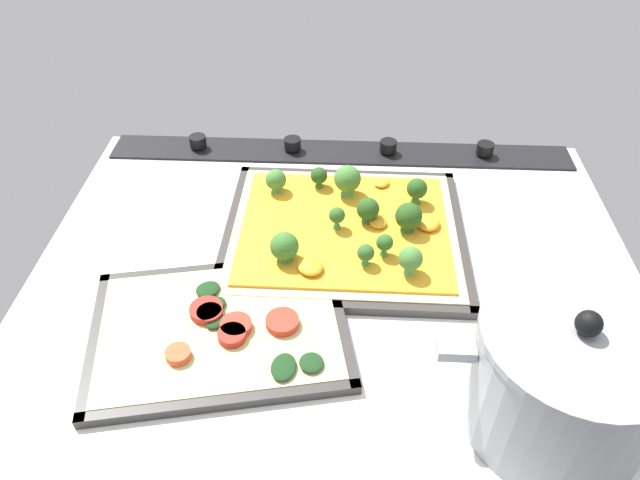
% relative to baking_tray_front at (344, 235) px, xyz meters
% --- Properties ---
extents(ground_plane, '(0.80, 0.68, 0.03)m').
position_rel_baking_tray_front_xyz_m(ground_plane, '(0.01, 0.09, -0.02)').
color(ground_plane, silver).
extents(stove_control_panel, '(0.77, 0.07, 0.03)m').
position_rel_baking_tray_front_xyz_m(stove_control_panel, '(0.01, -0.22, 0.00)').
color(stove_control_panel, black).
rests_on(stove_control_panel, ground_plane).
extents(baking_tray_front, '(0.34, 0.30, 0.01)m').
position_rel_baking_tray_front_xyz_m(baking_tray_front, '(0.00, 0.00, 0.00)').
color(baking_tray_front, '#33302D').
rests_on(baking_tray_front, ground_plane).
extents(broccoli_pizza, '(0.31, 0.27, 0.06)m').
position_rel_baking_tray_front_xyz_m(broccoli_pizza, '(-0.00, -0.00, 0.02)').
color(broccoli_pizza, '#D3B77F').
rests_on(broccoli_pizza, baking_tray_front).
extents(baking_tray_back, '(0.33, 0.27, 0.01)m').
position_rel_baking_tray_front_xyz_m(baking_tray_back, '(0.14, 0.18, 0.00)').
color(baking_tray_back, '#33302D').
rests_on(baking_tray_back, ground_plane).
extents(veggie_pizza_back, '(0.31, 0.24, 0.02)m').
position_rel_baking_tray_front_xyz_m(veggie_pizza_back, '(0.14, 0.18, 0.01)').
color(veggie_pizza_back, '#BFBF7C').
rests_on(veggie_pizza_back, baking_tray_back).
extents(cooking_pot, '(0.25, 0.19, 0.16)m').
position_rel_baking_tray_front_xyz_m(cooking_pot, '(-0.22, 0.28, 0.07)').
color(cooking_pot, gray).
rests_on(cooking_pot, ground_plane).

